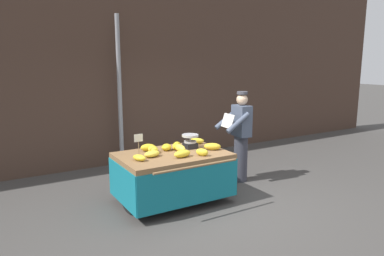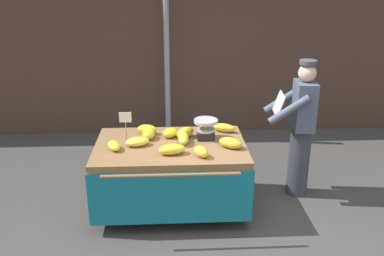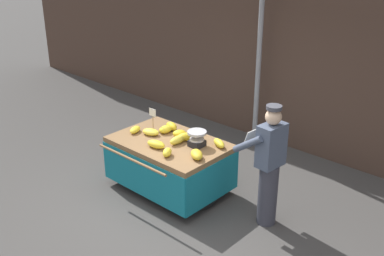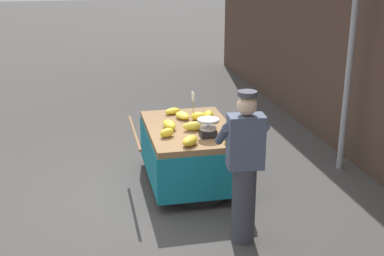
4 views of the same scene
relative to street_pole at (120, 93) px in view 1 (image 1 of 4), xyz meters
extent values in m
plane|color=#423F3D|center=(0.55, -2.75, -1.60)|extent=(60.00, 60.00, 0.00)
cube|color=#473328|center=(0.55, 0.40, 0.56)|extent=(16.00, 0.24, 4.33)
cylinder|color=gray|center=(0.00, 0.00, 0.00)|extent=(0.09, 0.09, 3.21)
cube|color=olive|center=(0.04, -2.29, -0.82)|extent=(1.71, 1.13, 0.08)
cylinder|color=black|center=(-0.74, -2.29, -1.22)|extent=(0.05, 0.77, 0.77)
cylinder|color=#B7B7BC|center=(-0.77, -2.29, -1.22)|extent=(0.01, 0.14, 0.14)
cylinder|color=black|center=(0.81, -2.29, -1.22)|extent=(0.05, 0.77, 0.77)
cylinder|color=#B7B7BC|center=(0.84, -2.29, -1.22)|extent=(0.01, 0.14, 0.14)
cylinder|color=#4C4742|center=(0.04, -1.80, -1.23)|extent=(0.05, 0.05, 0.74)
cube|color=#147284|center=(0.04, -2.85, -1.16)|extent=(1.71, 0.02, 0.60)
cube|color=#147284|center=(0.04, -1.72, -1.16)|extent=(1.71, 0.02, 0.60)
cube|color=#147284|center=(-0.82, -2.29, -1.16)|extent=(0.02, 1.13, 0.60)
cube|color=#147284|center=(0.89, -2.29, -1.16)|extent=(0.02, 1.13, 0.60)
cylinder|color=olive|center=(0.04, -3.03, -0.80)|extent=(1.37, 0.04, 0.04)
cube|color=black|center=(0.45, -2.13, -0.74)|extent=(0.20, 0.20, 0.09)
cylinder|color=#B7B7BC|center=(0.45, -2.13, -0.64)|extent=(0.02, 0.02, 0.11)
cylinder|color=#B7B7BC|center=(0.45, -2.13, -0.57)|extent=(0.28, 0.28, 0.04)
cylinder|color=#B7B7BC|center=(0.45, -2.13, -0.67)|extent=(0.21, 0.21, 0.03)
cylinder|color=#997A51|center=(-0.47, -2.13, -0.67)|extent=(0.01, 0.01, 0.22)
cube|color=white|center=(-0.47, -2.13, -0.50)|extent=(0.14, 0.01, 0.12)
ellipsoid|color=yellow|center=(0.05, -2.57, -0.73)|extent=(0.32, 0.19, 0.11)
ellipsoid|color=yellow|center=(0.70, -1.93, -0.73)|extent=(0.30, 0.22, 0.11)
ellipsoid|color=gold|center=(-0.24, -1.95, -0.72)|extent=(0.27, 0.19, 0.12)
ellipsoid|color=yellow|center=(-0.58, -2.41, -0.74)|extent=(0.20, 0.27, 0.09)
ellipsoid|color=gold|center=(0.04, -2.07, -0.73)|extent=(0.25, 0.26, 0.11)
ellipsoid|color=gold|center=(0.21, -2.10, -0.72)|extent=(0.27, 0.28, 0.13)
ellipsoid|color=yellow|center=(-0.22, -2.11, -0.73)|extent=(0.18, 0.24, 0.12)
ellipsoid|color=yellow|center=(0.36, -2.65, -0.73)|extent=(0.20, 0.24, 0.11)
ellipsoid|color=yellow|center=(0.19, -2.26, -0.72)|extent=(0.12, 0.29, 0.12)
ellipsoid|color=gold|center=(0.71, -2.42, -0.73)|extent=(0.32, 0.29, 0.11)
ellipsoid|color=yellow|center=(-0.33, -2.31, -0.74)|extent=(0.31, 0.24, 0.10)
cylinder|color=#383842|center=(1.63, -2.02, -1.16)|extent=(0.26, 0.26, 0.88)
cube|color=#475166|center=(1.63, -2.02, -0.43)|extent=(0.26, 0.40, 0.58)
sphere|color=#DBB28E|center=(1.63, -2.02, -0.04)|extent=(0.21, 0.21, 0.21)
cylinder|color=#3F3F47|center=(1.63, -2.02, 0.09)|extent=(0.20, 0.20, 0.05)
cylinder|color=#475166|center=(1.40, -2.21, -0.42)|extent=(0.48, 0.13, 0.37)
cylinder|color=#475166|center=(1.44, -1.79, -0.42)|extent=(0.48, 0.13, 0.37)
cube|color=silver|center=(1.34, -1.99, -0.41)|extent=(0.12, 0.35, 0.25)
camera|label=1|loc=(-2.51, -7.15, 0.67)|focal=33.23mm
camera|label=2|loc=(0.05, -6.71, 1.05)|focal=39.23mm
camera|label=3|loc=(4.54, -6.72, 2.15)|focal=43.80mm
camera|label=4|loc=(6.44, -3.62, 1.45)|focal=48.09mm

